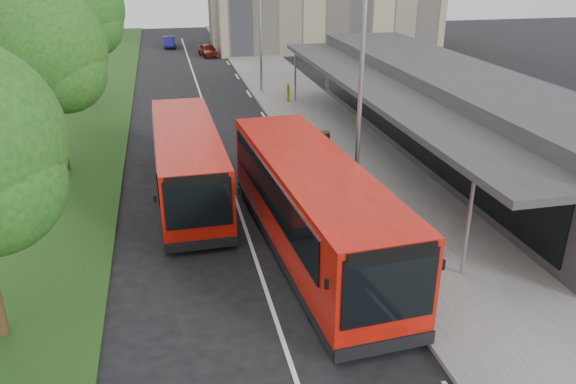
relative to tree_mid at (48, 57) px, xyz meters
The scene contains 16 objects.
ground 12.53m from the tree_mid, 52.23° to the right, with size 120.00×120.00×0.00m, color black.
pavement 17.73m from the tree_mid, 40.07° to the left, with size 5.00×80.00×0.15m, color slate.
grass_verge 12.05m from the tree_mid, 89.93° to the left, with size 5.00×80.00×0.10m, color #214415.
lane_centre_line 10.51m from the tree_mid, 40.30° to the left, with size 0.12×70.00×0.01m, color silver.
kerb_dashes 15.20m from the tree_mid, 43.97° to the left, with size 0.12×56.00×0.01m.
station_building 18.16m from the tree_mid, ahead, with size 7.70×26.00×4.00m.
tree_mid is the anchor object (origin of this frame).
tree_far 12.01m from the tree_mid, 90.00° to the left, with size 5.40×5.40×8.69m.
lamp_post_near 13.18m from the tree_mid, 32.36° to the right, with size 1.44×0.28×8.00m.
lamp_post_far 17.08m from the tree_mid, 49.32° to the left, with size 1.44×0.28×8.00m.
bus_main 13.52m from the tree_mid, 47.17° to the right, with size 3.54×11.23×3.14m.
bus_second 7.56m from the tree_mid, 37.29° to the right, with size 2.74×10.01×2.82m.
litter_bin 12.79m from the tree_mid, ahead, with size 0.53×0.53×0.95m, color #3D2618.
bollard 16.34m from the tree_mid, 38.10° to the left, with size 0.18×0.18×1.11m, color #FFEF0D.
car_near 30.42m from the tree_mid, 72.77° to the left, with size 1.34×3.34×1.14m, color #58140C.
car_far 35.68m from the tree_mid, 81.00° to the left, with size 1.13×3.25×1.07m, color navy.
Camera 1 is at (-2.39, -16.12, 9.12)m, focal length 35.00 mm.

